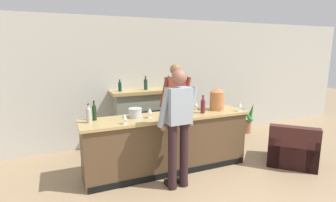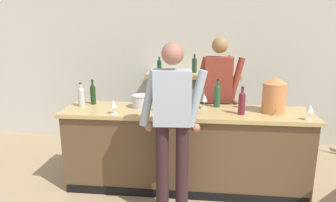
{
  "view_description": "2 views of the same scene",
  "coord_description": "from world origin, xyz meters",
  "px_view_note": "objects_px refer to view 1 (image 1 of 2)",
  "views": [
    {
      "loc": [
        -1.89,
        -1.61,
        2.08
      ],
      "look_at": [
        -0.13,
        2.47,
        1.2
      ],
      "focal_mm": 28.0,
      "sensor_mm": 36.0,
      "label": 1
    },
    {
      "loc": [
        -0.03,
        -1.04,
        1.93
      ],
      "look_at": [
        -0.43,
        2.62,
        1.02
      ],
      "focal_mm": 32.0,
      "sensor_mm": 36.0,
      "label": 2
    }
  ],
  "objects_px": {
    "wine_bottle_merlot_tall": "(89,114)",
    "wine_glass_by_dispenser": "(125,117)",
    "potted_plant_corner": "(246,121)",
    "person_customer": "(178,124)",
    "armchair_black": "(292,150)",
    "wine_glass_front_left": "(196,104)",
    "person_bartender": "(175,105)",
    "fireplace_stone": "(145,117)",
    "copper_dispenser": "(217,99)",
    "wine_glass_front_right": "(177,106)",
    "wine_glass_back_row": "(150,111)",
    "ice_bucket_steel": "(135,113)",
    "wine_bottle_chardonnay_pale": "(203,105)",
    "wine_glass_mid_counter": "(240,105)",
    "wine_bottle_cabernet_heavy": "(182,103)",
    "wine_bottle_rose_blush": "(94,112)"
  },
  "relations": [
    {
      "from": "wine_bottle_merlot_tall",
      "to": "wine_glass_by_dispenser",
      "type": "height_order",
      "value": "wine_bottle_merlot_tall"
    },
    {
      "from": "potted_plant_corner",
      "to": "wine_glass_by_dispenser",
      "type": "height_order",
      "value": "wine_glass_by_dispenser"
    },
    {
      "from": "person_customer",
      "to": "armchair_black",
      "type": "bearing_deg",
      "value": -1.75
    },
    {
      "from": "potted_plant_corner",
      "to": "wine_glass_front_left",
      "type": "bearing_deg",
      "value": -155.14
    },
    {
      "from": "potted_plant_corner",
      "to": "person_bartender",
      "type": "xyz_separation_m",
      "value": [
        -2.26,
        -0.57,
        0.7
      ]
    },
    {
      "from": "fireplace_stone",
      "to": "copper_dispenser",
      "type": "bearing_deg",
      "value": -54.43
    },
    {
      "from": "wine_bottle_merlot_tall",
      "to": "wine_glass_front_right",
      "type": "height_order",
      "value": "wine_bottle_merlot_tall"
    },
    {
      "from": "wine_glass_front_right",
      "to": "wine_glass_back_row",
      "type": "bearing_deg",
      "value": -166.36
    },
    {
      "from": "ice_bucket_steel",
      "to": "person_bartender",
      "type": "bearing_deg",
      "value": 27.32
    },
    {
      "from": "potted_plant_corner",
      "to": "person_customer",
      "type": "height_order",
      "value": "person_customer"
    },
    {
      "from": "wine_bottle_merlot_tall",
      "to": "person_bartender",
      "type": "bearing_deg",
      "value": 17.14
    },
    {
      "from": "wine_glass_front_right",
      "to": "copper_dispenser",
      "type": "bearing_deg",
      "value": -5.07
    },
    {
      "from": "person_bartender",
      "to": "wine_glass_front_right",
      "type": "distance_m",
      "value": 0.52
    },
    {
      "from": "ice_bucket_steel",
      "to": "wine_bottle_merlot_tall",
      "type": "bearing_deg",
      "value": -177.7
    },
    {
      "from": "wine_bottle_merlot_tall",
      "to": "wine_bottle_chardonnay_pale",
      "type": "relative_size",
      "value": 0.94
    },
    {
      "from": "fireplace_stone",
      "to": "person_customer",
      "type": "distance_m",
      "value": 2.02
    },
    {
      "from": "potted_plant_corner",
      "to": "ice_bucket_steel",
      "type": "distance_m",
      "value": 3.46
    },
    {
      "from": "copper_dispenser",
      "to": "wine_glass_mid_counter",
      "type": "relative_size",
      "value": 2.47
    },
    {
      "from": "person_bartender",
      "to": "wine_glass_front_left",
      "type": "bearing_deg",
      "value": -54.8
    },
    {
      "from": "wine_bottle_cabernet_heavy",
      "to": "wine_glass_front_right",
      "type": "bearing_deg",
      "value": -145.49
    },
    {
      "from": "ice_bucket_steel",
      "to": "wine_glass_front_right",
      "type": "bearing_deg",
      "value": 1.37
    },
    {
      "from": "ice_bucket_steel",
      "to": "wine_bottle_rose_blush",
      "type": "distance_m",
      "value": 0.65
    },
    {
      "from": "ice_bucket_steel",
      "to": "wine_bottle_merlot_tall",
      "type": "height_order",
      "value": "wine_bottle_merlot_tall"
    },
    {
      "from": "potted_plant_corner",
      "to": "wine_glass_mid_counter",
      "type": "height_order",
      "value": "wine_glass_mid_counter"
    },
    {
      "from": "armchair_black",
      "to": "wine_bottle_rose_blush",
      "type": "distance_m",
      "value": 3.58
    },
    {
      "from": "wine_bottle_merlot_tall",
      "to": "wine_bottle_cabernet_heavy",
      "type": "distance_m",
      "value": 1.66
    },
    {
      "from": "wine_bottle_rose_blush",
      "to": "wine_glass_front_right",
      "type": "relative_size",
      "value": 1.71
    },
    {
      "from": "fireplace_stone",
      "to": "person_bartender",
      "type": "relative_size",
      "value": 0.84
    },
    {
      "from": "fireplace_stone",
      "to": "copper_dispenser",
      "type": "xyz_separation_m",
      "value": [
        0.96,
        -1.34,
        0.57
      ]
    },
    {
      "from": "person_customer",
      "to": "wine_glass_mid_counter",
      "type": "bearing_deg",
      "value": 15.19
    },
    {
      "from": "wine_bottle_rose_blush",
      "to": "wine_glass_back_row",
      "type": "bearing_deg",
      "value": -14.29
    },
    {
      "from": "armchair_black",
      "to": "wine_glass_front_left",
      "type": "height_order",
      "value": "wine_glass_front_left"
    },
    {
      "from": "wine_bottle_merlot_tall",
      "to": "wine_glass_mid_counter",
      "type": "distance_m",
      "value": 2.61
    },
    {
      "from": "copper_dispenser",
      "to": "wine_bottle_merlot_tall",
      "type": "height_order",
      "value": "copper_dispenser"
    },
    {
      "from": "fireplace_stone",
      "to": "person_customer",
      "type": "bearing_deg",
      "value": -94.11
    },
    {
      "from": "wine_bottle_chardonnay_pale",
      "to": "wine_glass_by_dispenser",
      "type": "height_order",
      "value": "wine_bottle_chardonnay_pale"
    },
    {
      "from": "copper_dispenser",
      "to": "ice_bucket_steel",
      "type": "relative_size",
      "value": 1.86
    },
    {
      "from": "wine_glass_front_left",
      "to": "wine_glass_back_row",
      "type": "relative_size",
      "value": 0.92
    },
    {
      "from": "person_bartender",
      "to": "wine_glass_by_dispenser",
      "type": "height_order",
      "value": "person_bartender"
    },
    {
      "from": "person_bartender",
      "to": "wine_bottle_merlot_tall",
      "type": "height_order",
      "value": "person_bartender"
    },
    {
      "from": "person_customer",
      "to": "person_bartender",
      "type": "bearing_deg",
      "value": 67.12
    },
    {
      "from": "person_customer",
      "to": "wine_bottle_rose_blush",
      "type": "xyz_separation_m",
      "value": [
        -1.08,
        0.8,
        0.12
      ]
    },
    {
      "from": "person_customer",
      "to": "copper_dispenser",
      "type": "relative_size",
      "value": 4.33
    },
    {
      "from": "armchair_black",
      "to": "wine_bottle_rose_blush",
      "type": "bearing_deg",
      "value": 165.56
    },
    {
      "from": "fireplace_stone",
      "to": "potted_plant_corner",
      "type": "height_order",
      "value": "fireplace_stone"
    },
    {
      "from": "potted_plant_corner",
      "to": "wine_glass_back_row",
      "type": "height_order",
      "value": "wine_glass_back_row"
    },
    {
      "from": "wine_glass_front_left",
      "to": "wine_bottle_rose_blush",
      "type": "bearing_deg",
      "value": -179.01
    },
    {
      "from": "wine_bottle_chardonnay_pale",
      "to": "ice_bucket_steel",
      "type": "bearing_deg",
      "value": 171.73
    },
    {
      "from": "wine_glass_back_row",
      "to": "wine_glass_by_dispenser",
      "type": "height_order",
      "value": "wine_glass_back_row"
    },
    {
      "from": "wine_bottle_chardonnay_pale",
      "to": "wine_bottle_cabernet_heavy",
      "type": "height_order",
      "value": "wine_bottle_cabernet_heavy"
    }
  ]
}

